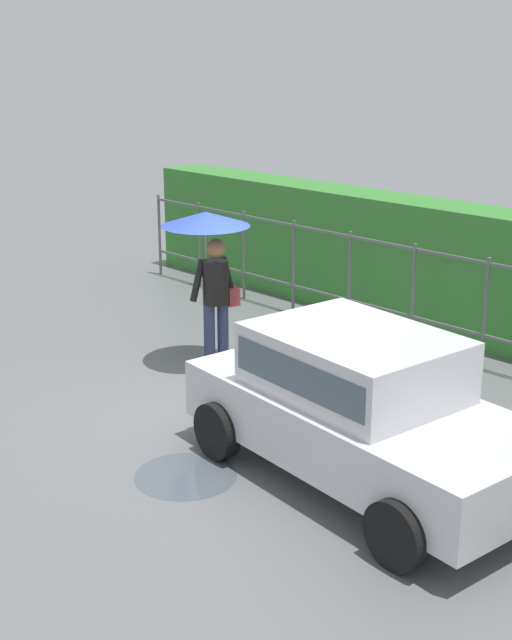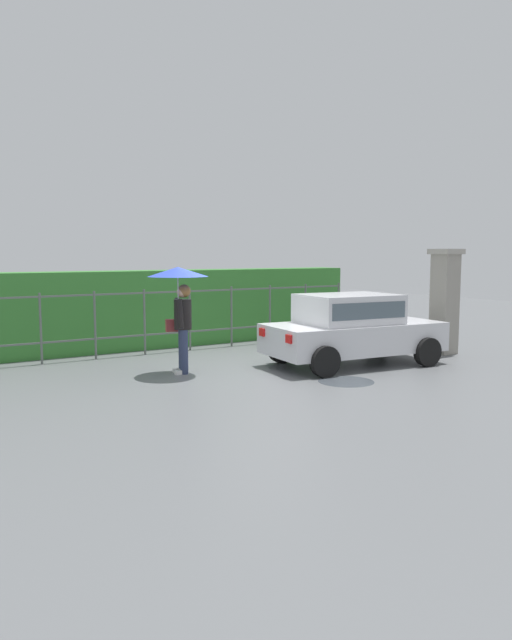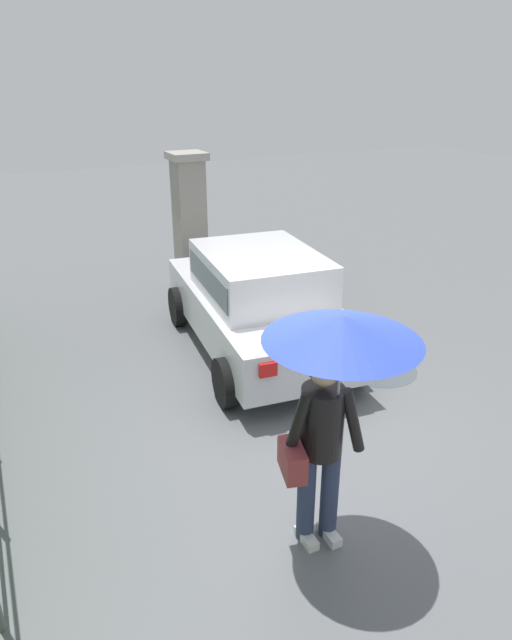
% 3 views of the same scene
% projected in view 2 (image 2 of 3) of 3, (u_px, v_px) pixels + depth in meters
% --- Properties ---
extents(ground_plane, '(40.00, 40.00, 0.00)m').
position_uv_depth(ground_plane, '(261.00, 371.00, 11.97)').
color(ground_plane, slate).
extents(car, '(3.87, 2.17, 1.48)m').
position_uv_depth(car, '(352.00, 327.00, 12.52)').
color(car, silver).
rests_on(car, ground).
extents(pedestrian, '(1.15, 1.15, 2.06)m').
position_uv_depth(pedestrian, '(179.00, 292.00, 11.52)').
color(pedestrian, '#2D3856').
rests_on(pedestrian, ground).
extents(gate_pillar, '(0.60, 0.60, 2.42)m').
position_uv_depth(gate_pillar, '(445.00, 300.00, 13.92)').
color(gate_pillar, gray).
rests_on(gate_pillar, ground).
extents(fence_section, '(10.42, 0.05, 1.50)m').
position_uv_depth(fence_section, '(168.00, 317.00, 14.14)').
color(fence_section, '#59605B').
rests_on(fence_section, ground).
extents(hedge_row, '(11.37, 0.90, 1.90)m').
position_uv_depth(hedge_row, '(151.00, 309.00, 14.94)').
color(hedge_row, '#387F33').
rests_on(hedge_row, ground).
extents(puddle_near, '(1.02, 1.02, 0.00)m').
position_uv_depth(puddle_near, '(346.00, 381.00, 10.97)').
color(puddle_near, '#4C545B').
rests_on(puddle_near, ground).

